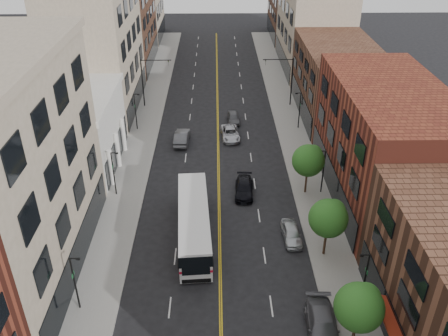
{
  "coord_description": "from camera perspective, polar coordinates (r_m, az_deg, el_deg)",
  "views": [
    {
      "loc": [
        -0.21,
        -18.52,
        28.35
      ],
      "look_at": [
        0.5,
        21.01,
        5.0
      ],
      "focal_mm": 38.0,
      "sensor_mm": 36.0,
      "label": 1
    }
  ],
  "objects": [
    {
      "name": "sidewalk_left",
      "position": [
        61.32,
        -10.1,
        2.59
      ],
      "size": [
        4.0,
        110.0,
        0.15
      ],
      "primitive_type": "cube",
      "color": "gray",
      "rests_on": "ground"
    },
    {
      "name": "sidewalk_right",
      "position": [
        61.39,
        8.68,
        2.76
      ],
      "size": [
        4.0,
        110.0,
        0.15
      ],
      "primitive_type": "cube",
      "color": "gray",
      "rests_on": "ground"
    },
    {
      "name": "bldg_l_tanoffice",
      "position": [
        40.62,
        -25.29,
        -1.12
      ],
      "size": [
        10.0,
        22.0,
        18.0
      ],
      "primitive_type": "cube",
      "color": "gray",
      "rests_on": "ground"
    },
    {
      "name": "bldg_l_white",
      "position": [
        57.68,
        -17.89,
        4.03
      ],
      "size": [
        10.0,
        14.0,
        8.0
      ],
      "primitive_type": "cube",
      "color": "silver",
      "rests_on": "ground"
    },
    {
      "name": "bldg_l_far_a",
      "position": [
        71.28,
        -15.05,
        13.8
      ],
      "size": [
        10.0,
        20.0,
        18.0
      ],
      "primitive_type": "cube",
      "color": "gray",
      "rests_on": "ground"
    },
    {
      "name": "bldg_l_far_b",
      "position": [
        90.57,
        -12.2,
        16.61
      ],
      "size": [
        10.0,
        20.0,
        15.0
      ],
      "primitive_type": "cube",
      "color": "#563222",
      "rests_on": "ground"
    },
    {
      "name": "bldg_r_mid",
      "position": [
        51.03,
        18.83,
        2.84
      ],
      "size": [
        10.0,
        22.0,
        12.0
      ],
      "primitive_type": "cube",
      "color": "maroon",
      "rests_on": "ground"
    },
    {
      "name": "bldg_r_far_a",
      "position": [
        69.83,
        13.52,
        10.18
      ],
      "size": [
        10.0,
        20.0,
        10.0
      ],
      "primitive_type": "cube",
      "color": "#563222",
      "rests_on": "ground"
    },
    {
      "name": "bldg_r_far_b",
      "position": [
        88.86,
        10.6,
        16.17
      ],
      "size": [
        10.0,
        22.0,
        14.0
      ],
      "primitive_type": "cube",
      "color": "gray",
      "rests_on": "ground"
    },
    {
      "name": "bldg_r_far_c",
      "position": [
        108.36,
        8.56,
        18.08
      ],
      "size": [
        10.0,
        18.0,
        11.0
      ],
      "primitive_type": "cube",
      "color": "#563222",
      "rests_on": "ground"
    },
    {
      "name": "tree_r_1",
      "position": [
        34.49,
        16.07,
        -15.62
      ],
      "size": [
        3.4,
        3.4,
        5.59
      ],
      "color": "black",
      "rests_on": "sidewalk_right"
    },
    {
      "name": "tree_r_2",
      "position": [
        41.73,
        12.54,
        -5.78
      ],
      "size": [
        3.4,
        3.4,
        5.59
      ],
      "color": "black",
      "rests_on": "sidewalk_right"
    },
    {
      "name": "tree_r_3",
      "position": [
        49.93,
        10.19,
        1.01
      ],
      "size": [
        3.4,
        3.4,
        5.59
      ],
      "color": "black",
      "rests_on": "sidewalk_right"
    },
    {
      "name": "lamp_l_1",
      "position": [
        38.25,
        -17.49,
        -12.79
      ],
      "size": [
        0.81,
        0.55,
        5.05
      ],
      "color": "black",
      "rests_on": "sidewalk_left"
    },
    {
      "name": "lamp_l_2",
      "position": [
        50.67,
        -13.12,
        -0.38
      ],
      "size": [
        0.81,
        0.55,
        5.05
      ],
      "color": "black",
      "rests_on": "sidewalk_left"
    },
    {
      "name": "lamp_l_3",
      "position": [
        64.69,
        -10.58,
        6.93
      ],
      "size": [
        0.81,
        0.55,
        5.05
      ],
      "color": "black",
      "rests_on": "sidewalk_left"
    },
    {
      "name": "lamp_r_1",
      "position": [
        38.37,
        16.57,
        -12.45
      ],
      "size": [
        0.81,
        0.55,
        5.05
      ],
      "color": "black",
      "rests_on": "sidewalk_right"
    },
    {
      "name": "lamp_r_2",
      "position": [
        50.76,
        11.82,
        -0.15
      ],
      "size": [
        0.81,
        0.55,
        5.05
      ],
      "color": "black",
      "rests_on": "sidewalk_right"
    },
    {
      "name": "lamp_r_3",
      "position": [
        64.76,
        9.05,
        7.1
      ],
      "size": [
        0.81,
        0.55,
        5.05
      ],
      "color": "black",
      "rests_on": "sidewalk_right"
    },
    {
      "name": "signal_mast_left",
      "position": [
        71.33,
        -9.23,
        10.76
      ],
      "size": [
        4.49,
        0.18,
        7.2
      ],
      "color": "black",
      "rests_on": "sidewalk_left"
    },
    {
      "name": "signal_mast_right",
      "position": [
        71.39,
        7.61,
        10.9
      ],
      "size": [
        4.49,
        0.18,
        7.2
      ],
      "color": "black",
      "rests_on": "sidewalk_right"
    },
    {
      "name": "city_bus",
      "position": [
        44.09,
        -3.66,
        -6.39
      ],
      "size": [
        3.66,
        12.8,
        3.25
      ],
      "rotation": [
        0.0,
        0.0,
        0.06
      ],
      "color": "silver",
      "rests_on": "ground"
    },
    {
      "name": "car_parked_mid",
      "position": [
        37.09,
        11.77,
        -18.24
      ],
      "size": [
        2.59,
        5.76,
        1.64
      ],
      "primitive_type": "imported",
      "rotation": [
        0.0,
        0.0,
        -0.05
      ],
      "color": "#57575D",
      "rests_on": "ground"
    },
    {
      "name": "car_parked_far",
      "position": [
        44.95,
        8.12,
        -7.78
      ],
      "size": [
        1.84,
        4.14,
        1.38
      ],
      "primitive_type": "imported",
      "rotation": [
        0.0,
        0.0,
        0.05
      ],
      "color": "#B8BDC1",
      "rests_on": "ground"
    },
    {
      "name": "car_lane_behind",
      "position": [
        61.29,
        -5.09,
        3.73
      ],
      "size": [
        1.93,
        4.96,
        1.61
      ],
      "primitive_type": "imported",
      "rotation": [
        0.0,
        0.0,
        3.09
      ],
      "color": "#4C4C51",
      "rests_on": "ground"
    },
    {
      "name": "car_lane_a",
      "position": [
        50.81,
        2.44,
        -2.45
      ],
      "size": [
        2.24,
        4.88,
        1.38
      ],
      "primitive_type": "imported",
      "rotation": [
        0.0,
        0.0,
        -0.06
      ],
      "color": "black",
      "rests_on": "ground"
    },
    {
      "name": "car_lane_b",
      "position": [
        62.29,
        0.75,
        4.2
      ],
      "size": [
        2.74,
        5.15,
        1.38
      ],
      "primitive_type": "imported",
      "rotation": [
        0.0,
        0.0,
        0.09
      ],
      "color": "#B8BAC1",
      "rests_on": "ground"
    },
    {
      "name": "car_lane_c",
      "position": [
        66.67,
        1.14,
        6.04
      ],
      "size": [
        1.8,
        4.11,
        1.38
      ],
      "primitive_type": "imported",
      "rotation": [
        0.0,
        0.0,
        0.04
      ],
      "color": "#515256",
      "rests_on": "ground"
    }
  ]
}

